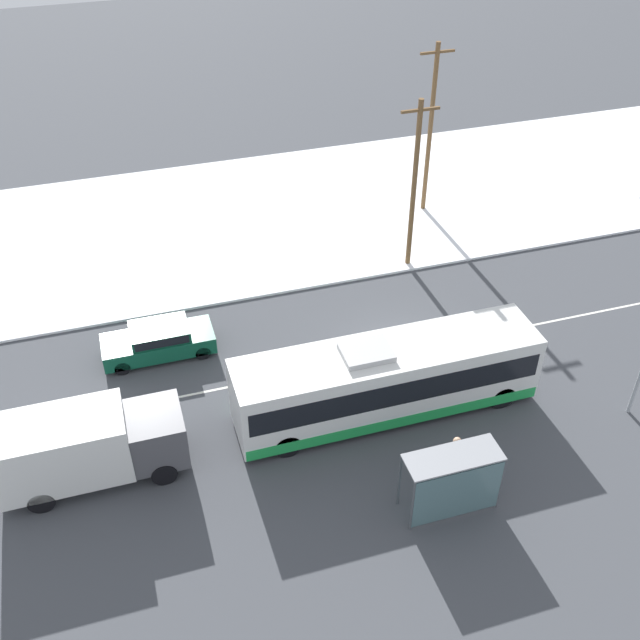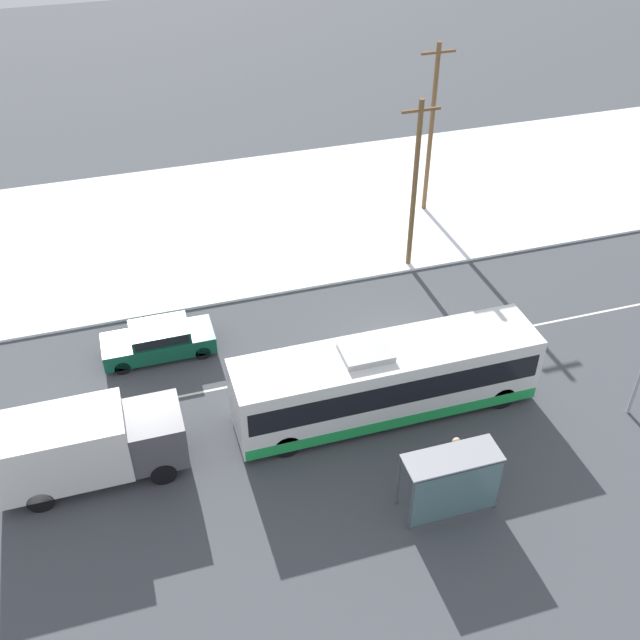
% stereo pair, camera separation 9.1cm
% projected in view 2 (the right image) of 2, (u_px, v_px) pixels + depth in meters
% --- Properties ---
extents(ground_plane, '(120.00, 120.00, 0.00)m').
position_uv_depth(ground_plane, '(399.00, 353.00, 31.68)').
color(ground_plane, '#424449').
extents(snow_lot, '(80.00, 14.53, 0.12)m').
position_uv_depth(snow_lot, '(313.00, 209.00, 41.39)').
color(snow_lot, white).
rests_on(snow_lot, ground_plane).
extents(lane_marking_center, '(60.00, 0.12, 0.00)m').
position_uv_depth(lane_marking_center, '(399.00, 352.00, 31.67)').
color(lane_marking_center, silver).
rests_on(lane_marking_center, ground_plane).
extents(city_bus, '(11.57, 2.57, 3.23)m').
position_uv_depth(city_bus, '(386.00, 380.00, 27.98)').
color(city_bus, white).
rests_on(city_bus, ground_plane).
extents(box_truck, '(6.38, 2.30, 2.83)m').
position_uv_depth(box_truck, '(84.00, 445.00, 25.38)').
color(box_truck, silver).
rests_on(box_truck, ground_plane).
extents(sedan_car, '(4.60, 1.80, 1.43)m').
position_uv_depth(sedan_car, '(159.00, 339.00, 31.14)').
color(sedan_car, '#0F4733').
rests_on(sedan_car, ground_plane).
extents(pedestrian_at_stop, '(0.67, 0.30, 1.85)m').
position_uv_depth(pedestrian_at_stop, '(455.00, 453.00, 25.66)').
color(pedestrian_at_stop, '#23232D').
rests_on(pedestrian_at_stop, ground_plane).
extents(bus_shelter, '(3.20, 1.20, 2.40)m').
position_uv_depth(bus_shelter, '(454.00, 478.00, 24.08)').
color(bus_shelter, gray).
rests_on(bus_shelter, ground_plane).
extents(utility_pole_roadside, '(1.80, 0.24, 8.46)m').
position_uv_depth(utility_pole_roadside, '(415.00, 184.00, 34.33)').
color(utility_pole_roadside, brown).
rests_on(utility_pole_roadside, ground_plane).
extents(utility_pole_snowlot, '(1.80, 0.24, 9.15)m').
position_uv_depth(utility_pole_snowlot, '(431.00, 128.00, 38.50)').
color(utility_pole_snowlot, brown).
rests_on(utility_pole_snowlot, ground_plane).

